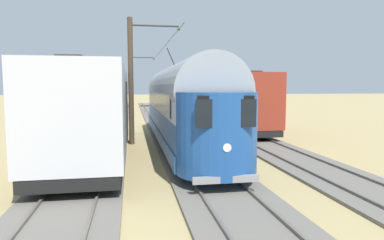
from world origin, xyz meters
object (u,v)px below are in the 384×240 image
(catenary_pole_mid_near, at_px, (132,79))
(track_end_bumper, at_px, (201,114))
(boxcar_far_siding, at_px, (93,109))
(catenary_pole_foreground, at_px, (132,83))
(boxcar_adjacent, at_px, (225,100))
(vintage_streetcar, at_px, (181,103))

(catenary_pole_mid_near, bearing_deg, track_end_bumper, -114.51)
(boxcar_far_siding, xyz_separation_m, catenary_pole_foreground, (-1.75, -23.79, 1.39))
(catenary_pole_foreground, bearing_deg, catenary_pole_mid_near, 90.00)
(catenary_pole_mid_near, relative_size, track_end_bumper, 3.77)
(boxcar_adjacent, bearing_deg, catenary_pole_mid_near, 41.05)
(vintage_streetcar, relative_size, boxcar_adjacent, 1.24)
(vintage_streetcar, relative_size, boxcar_far_siding, 1.39)
(boxcar_adjacent, xyz_separation_m, track_end_bumper, (-0.00, -9.02, -1.77))
(boxcar_adjacent, relative_size, track_end_bumper, 8.03)
(catenary_pole_mid_near, xyz_separation_m, track_end_bumper, (-6.82, -14.95, -3.16))
(vintage_streetcar, distance_m, boxcar_adjacent, 7.95)
(vintage_streetcar, height_order, catenary_pole_mid_near, catenary_pole_mid_near)
(catenary_pole_foreground, xyz_separation_m, track_end_bumper, (-6.82, 5.71, -3.16))
(vintage_streetcar, bearing_deg, catenary_pole_foreground, -83.26)
(catenary_pole_mid_near, bearing_deg, boxcar_far_siding, 60.74)
(vintage_streetcar, bearing_deg, boxcar_far_siding, 28.90)
(catenary_pole_foreground, distance_m, catenary_pole_mid_near, 20.66)
(vintage_streetcar, distance_m, catenary_pole_mid_near, 2.94)
(track_end_bumper, bearing_deg, boxcar_far_siding, 64.64)
(vintage_streetcar, distance_m, boxcar_far_siding, 4.89)
(boxcar_adjacent, xyz_separation_m, boxcar_far_siding, (8.57, 9.06, -0.00))
(boxcar_adjacent, xyz_separation_m, catenary_pole_foreground, (6.82, -14.73, 1.39))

